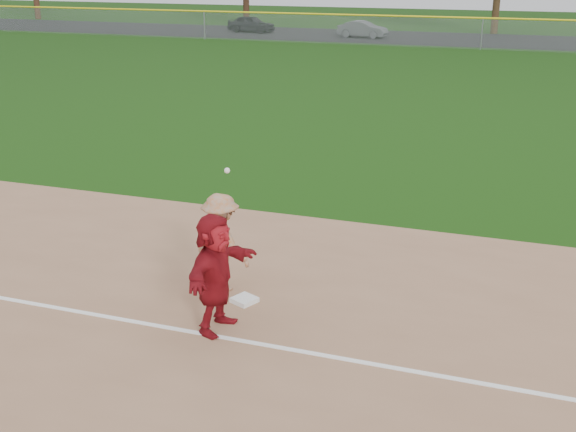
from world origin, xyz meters
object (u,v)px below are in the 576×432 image
(base_runner, at_px, (215,273))
(car_left, at_px, (251,24))
(first_base, at_px, (244,300))
(car_mid, at_px, (363,29))

(base_runner, relative_size, car_left, 0.50)
(first_base, height_order, car_mid, car_mid)
(first_base, distance_m, car_mid, 45.18)
(base_runner, xyz_separation_m, car_mid, (-8.66, 45.35, -0.37))
(base_runner, relative_size, car_mid, 0.52)
(car_left, bearing_deg, car_mid, -91.98)
(first_base, xyz_separation_m, car_left, (-18.26, 45.53, 0.61))
(first_base, bearing_deg, car_left, 111.85)
(base_runner, xyz_separation_m, car_left, (-18.21, 46.55, -0.33))
(first_base, distance_m, car_left, 49.06)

